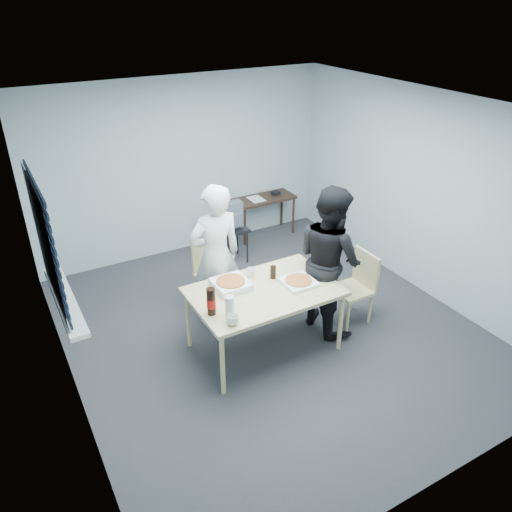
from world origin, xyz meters
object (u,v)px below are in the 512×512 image
dining_table (264,295)px  chair_right (358,282)px  stool (233,234)px  side_table (264,202)px  soda_bottle (211,302)px  mug_a (233,320)px  person_black (329,259)px  backpack (233,216)px  chair_far (212,269)px  person_white (216,257)px  mug_b (251,272)px

dining_table → chair_right: size_ratio=1.77×
stool → side_table: bearing=32.7°
soda_bottle → stool: bearing=58.2°
mug_a → person_black: bearing=16.0°
backpack → stool: bearing=110.7°
person_black → backpack: bearing=7.4°
chair_right → person_black: person_black is taller
dining_table → chair_far: size_ratio=1.77×
chair_right → person_white: person_white is taller
backpack → soda_bottle: 2.48m
chair_right → backpack: bearing=107.4°
person_white → mug_a: bearing=72.5°
backpack → soda_bottle: bearing=-101.2°
person_white → backpack: 1.52m
person_white → person_black: (1.11, -0.69, 0.00)m
person_black → soda_bottle: person_black is taller
dining_table → side_table: (1.48, 2.54, -0.13)m
person_black → mug_b: size_ratio=17.70×
chair_far → person_black: (1.00, -1.06, 0.37)m
chair_right → side_table: 2.61m
chair_right → soda_bottle: soda_bottle is taller
person_white → mug_b: person_white is taller
chair_far → stool: chair_far is taller
side_table → mug_a: 3.58m
stool → mug_a: bearing=-117.0°
dining_table → chair_far: (-0.12, 1.10, -0.20)m
dining_table → chair_right: bearing=-2.7°
chair_far → backpack: backpack is taller
stool → backpack: bearing=-90.0°
mug_a → dining_table: bearing=33.4°
dining_table → mug_b: 0.34m
side_table → mug_b: mug_b is taller
side_table → stool: size_ratio=1.81×
person_white → mug_b: (0.24, -0.41, -0.07)m
backpack → soda_bottle: soda_bottle is taller
dining_table → chair_right: chair_right is taller
chair_far → backpack: bearing=49.4°
person_black → soda_bottle: 1.57m
person_white → side_table: bearing=-133.4°
chair_far → stool: bearing=49.7°
person_white → mug_a: (-0.35, -1.11, -0.07)m
mug_b → stool: bearing=69.8°
stool → mug_b: 1.81m
dining_table → person_white: 0.79m
person_black → soda_bottle: bearing=96.0°
dining_table → mug_b: (0.02, 0.33, 0.11)m
chair_far → mug_a: 1.58m
chair_right → mug_a: 1.90m
stool → soda_bottle: (-1.31, -2.12, 0.47)m
person_white → person_black: bearing=148.0°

